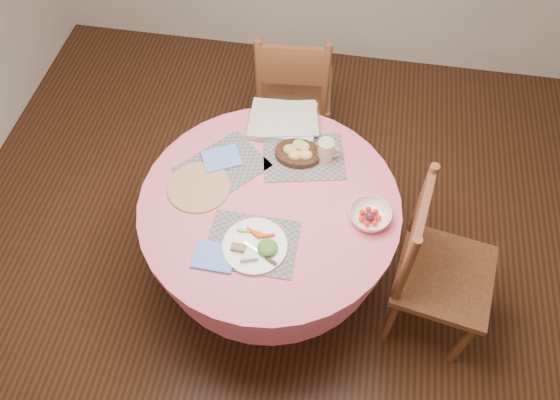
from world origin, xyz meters
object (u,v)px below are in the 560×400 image
(bread_bowl, at_px, (298,152))
(chair_back, at_px, (293,90))
(wicker_trivet, at_px, (199,187))
(latte_mug, at_px, (326,151))
(fruit_bowl, at_px, (370,216))
(chair_right, at_px, (435,268))
(dining_table, at_px, (270,224))
(dinner_plate, at_px, (256,246))

(bread_bowl, bearing_deg, chair_back, 100.35)
(bread_bowl, bearing_deg, wicker_trivet, -148.19)
(wicker_trivet, bearing_deg, latte_mug, 25.68)
(wicker_trivet, xyz_separation_m, fruit_bowl, (0.82, -0.04, 0.02))
(wicker_trivet, distance_m, fruit_bowl, 0.82)
(chair_right, xyz_separation_m, latte_mug, (-0.59, 0.39, 0.28))
(chair_back, distance_m, fruit_bowl, 1.16)
(dining_table, relative_size, chair_right, 1.22)
(chair_right, distance_m, bread_bowl, 0.86)
(bread_bowl, xyz_separation_m, fruit_bowl, (0.38, -0.31, -0.01))
(dining_table, height_order, chair_back, chair_back)
(dinner_plate, distance_m, latte_mug, 0.61)
(chair_right, height_order, chair_back, chair_right)
(chair_back, bearing_deg, wicker_trivet, 67.57)
(chair_back, xyz_separation_m, wicker_trivet, (-0.31, -0.97, 0.24))
(dining_table, distance_m, bread_bowl, 0.39)
(dining_table, height_order, chair_right, chair_right)
(chair_back, distance_m, dinner_plate, 1.28)
(chair_back, xyz_separation_m, dinner_plate, (0.02, -1.25, 0.25))
(chair_back, height_order, fruit_bowl, chair_back)
(dining_table, bearing_deg, chair_back, 92.17)
(dinner_plate, height_order, latte_mug, latte_mug)
(wicker_trivet, distance_m, bread_bowl, 0.52)
(fruit_bowl, bearing_deg, chair_back, 116.46)
(latte_mug, relative_size, fruit_bowl, 0.52)
(latte_mug, bearing_deg, bread_bowl, -177.96)
(latte_mug, distance_m, fruit_bowl, 0.40)
(dining_table, xyz_separation_m, fruit_bowl, (0.47, -0.02, 0.22))
(chair_back, height_order, bread_bowl, chair_back)
(chair_right, bearing_deg, fruit_bowl, 87.55)
(wicker_trivet, distance_m, dinner_plate, 0.44)
(dinner_plate, xyz_separation_m, latte_mug, (0.24, 0.56, 0.05))
(dining_table, distance_m, latte_mug, 0.46)
(bread_bowl, bearing_deg, dining_table, -106.92)
(wicker_trivet, bearing_deg, fruit_bowl, -3.02)
(dining_table, xyz_separation_m, bread_bowl, (0.09, 0.30, 0.23))
(chair_right, distance_m, latte_mug, 0.76)
(dinner_plate, xyz_separation_m, bread_bowl, (0.10, 0.55, 0.02))
(chair_back, bearing_deg, bread_bowl, 95.61)
(chair_right, xyz_separation_m, wicker_trivet, (-1.16, 0.12, 0.22))
(chair_back, xyz_separation_m, latte_mug, (0.26, -0.70, 0.30))
(chair_back, relative_size, wicker_trivet, 3.31)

